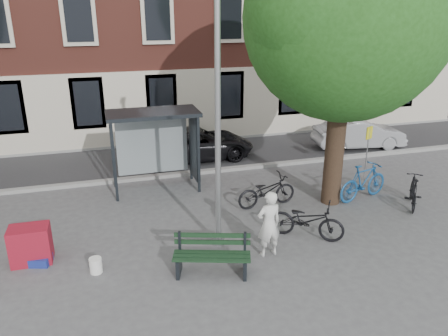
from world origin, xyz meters
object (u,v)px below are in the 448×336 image
object	(u,v)px
bench	(212,257)
red_stand	(31,245)
bike_d	(414,191)
painter	(269,224)
car_dark	(197,143)
bus_shelter	(166,131)
notice_sign	(368,142)
car_silver	(359,134)
bike_a	(267,191)
lamppost	(218,139)
bike_c	(307,220)
bike_b	(364,182)

from	to	relation	value
bench	red_stand	distance (m)	4.27
bench	bike_d	xyz separation A→B (m)	(6.69, 1.72, 0.08)
painter	car_dark	bearing A→B (deg)	-95.85
red_stand	bus_shelter	bearing A→B (deg)	43.83
painter	bench	size ratio (longest dim) A/B	0.92
notice_sign	car_silver	bearing A→B (deg)	37.58
car_silver	red_stand	world-z (taller)	car_silver
bike_a	bike_d	distance (m)	4.39
bus_shelter	car_silver	world-z (taller)	bus_shelter
bike_a	car_dark	world-z (taller)	car_dark
bus_shelter	notice_sign	size ratio (longest dim) A/B	1.51
bike_a	bike_d	size ratio (longest dim) A/B	1.15
lamppost	car_silver	bearing A→B (deg)	37.87
bike_c	bench	bearing A→B (deg)	142.37
painter	notice_sign	distance (m)	6.30
lamppost	bench	bearing A→B (deg)	-111.99
lamppost	painter	world-z (taller)	lamppost
lamppost	painter	xyz separation A→B (m)	(1.02, -0.83, -1.95)
bike_d	car_silver	size ratio (longest dim) A/B	0.43
bench	red_stand	world-z (taller)	red_stand
bench	bike_c	xyz separation A→B (m)	(2.76, 0.87, 0.10)
car_silver	notice_sign	bearing A→B (deg)	158.72
bench	bike_b	xyz separation A→B (m)	(5.54, 2.61, 0.18)
lamppost	bike_d	distance (m)	6.64
bench	car_dark	bearing A→B (deg)	97.17
bike_b	car_dark	xyz separation A→B (m)	(-4.07, 5.27, 0.03)
bike_a	notice_sign	world-z (taller)	notice_sign
painter	red_stand	size ratio (longest dim) A/B	1.85
bike_c	car_silver	xyz separation A→B (m)	(5.63, 6.47, 0.12)
bike_a	bike_c	bearing A→B (deg)	-178.52
bike_c	painter	bearing A→B (deg)	146.79
bench	car_dark	size ratio (longest dim) A/B	0.40
lamppost	car_silver	xyz separation A→B (m)	(7.90, 6.15, -2.16)
painter	bike_c	bearing A→B (deg)	-164.05
painter	bench	bearing A→B (deg)	7.64
car_dark	notice_sign	xyz separation A→B (m)	(5.10, -3.81, 0.75)
car_dark	red_stand	bearing A→B (deg)	136.30
bike_a	painter	bearing A→B (deg)	153.32
bike_b	car_dark	distance (m)	6.66
bike_b	bike_a	bearing A→B (deg)	67.91
bench	bike_c	distance (m)	2.89
painter	bike_b	size ratio (longest dim) A/B	0.85
bike_c	red_stand	bearing A→B (deg)	118.32
bus_shelter	red_stand	bearing A→B (deg)	-136.17
bus_shelter	bike_a	world-z (taller)	bus_shelter
lamppost	notice_sign	xyz separation A→B (m)	(6.09, 2.87, -1.42)
car_silver	bike_b	bearing A→B (deg)	156.70
lamppost	bike_b	world-z (taller)	lamppost
car_silver	red_stand	bearing A→B (deg)	122.50
car_dark	notice_sign	size ratio (longest dim) A/B	2.36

